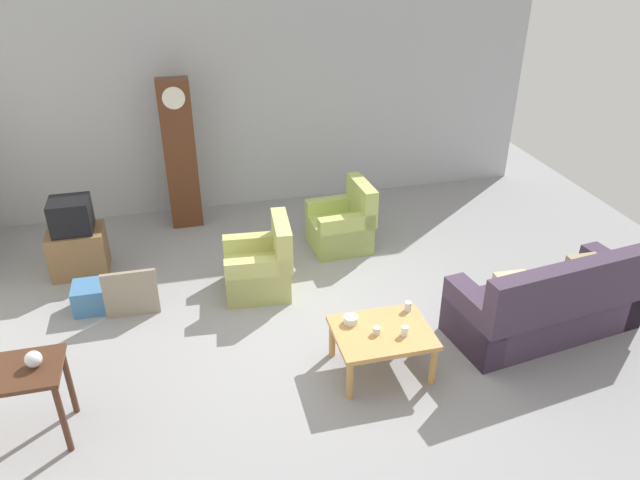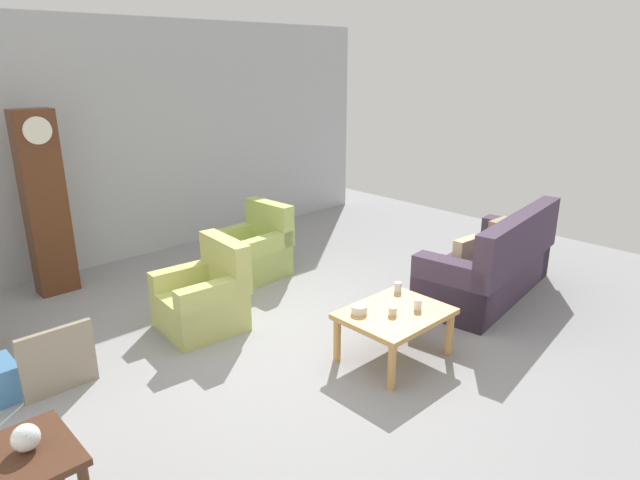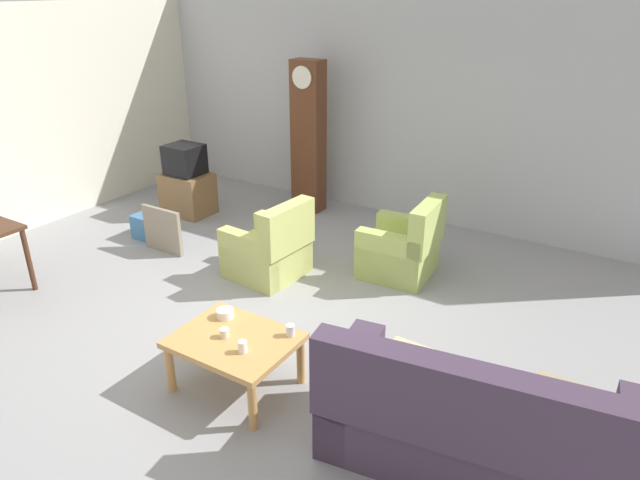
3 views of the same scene
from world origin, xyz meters
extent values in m
plane|color=gray|center=(0.00, 0.00, 0.00)|extent=(10.40, 10.40, 0.00)
cube|color=#ADAFB5|center=(0.00, 3.60, 1.60)|extent=(8.40, 0.16, 3.20)
cube|color=#423347|center=(2.36, -0.57, 0.22)|extent=(2.20, 1.12, 0.44)
cube|color=#423347|center=(2.41, -0.93, 0.74)|extent=(2.11, 0.49, 0.60)
cube|color=#423347|center=(3.28, -0.44, 0.34)|extent=(0.35, 0.87, 0.68)
cube|color=#423347|center=(1.44, -0.70, 0.34)|extent=(0.35, 0.87, 0.68)
cube|color=#9E8966|center=(2.83, -0.45, 0.62)|extent=(0.36, 0.13, 0.36)
cube|color=#C6B284|center=(1.87, -0.59, 0.62)|extent=(0.37, 0.14, 0.36)
cube|color=#B7BC66|center=(-0.59, 0.97, 0.20)|extent=(0.82, 0.82, 0.40)
cube|color=#B7BC66|center=(-0.27, 0.94, 0.66)|extent=(0.24, 0.77, 0.52)
cube|color=#B7BC66|center=(-0.56, 1.27, 0.30)|extent=(0.77, 0.22, 0.60)
cube|color=#B7BC66|center=(-0.61, 0.67, 0.30)|extent=(0.77, 0.22, 0.60)
cube|color=#ABBC60|center=(0.68, 1.79, 0.20)|extent=(0.80, 0.80, 0.40)
cube|color=#ABBC60|center=(1.00, 1.81, 0.66)|extent=(0.22, 0.77, 0.52)
cube|color=#ABBC60|center=(0.66, 2.09, 0.30)|extent=(0.77, 0.20, 0.60)
cube|color=#ABBC60|center=(0.70, 1.49, 0.30)|extent=(0.77, 0.20, 0.60)
cube|color=tan|center=(0.41, -0.78, 0.45)|extent=(0.96, 0.76, 0.05)
cylinder|color=tan|center=(-0.02, -1.11, 0.21)|extent=(0.07, 0.07, 0.42)
cylinder|color=tan|center=(0.83, -1.11, 0.21)|extent=(0.07, 0.07, 0.42)
cylinder|color=tan|center=(-0.02, -0.46, 0.21)|extent=(0.07, 0.07, 0.42)
cylinder|color=tan|center=(0.83, -0.46, 0.21)|extent=(0.07, 0.07, 0.42)
cylinder|color=#472819|center=(-2.54, -0.67, 0.36)|extent=(0.06, 0.06, 0.72)
cube|color=#562D19|center=(-1.32, 3.01, 1.08)|extent=(0.44, 0.28, 2.15)
cylinder|color=silver|center=(-1.32, 2.85, 1.93)|extent=(0.30, 0.02, 0.30)
cube|color=gray|center=(-2.05, 0.79, 0.29)|extent=(0.60, 0.05, 0.58)
sphere|color=silver|center=(-2.71, -0.89, 0.83)|extent=(0.14, 0.14, 0.14)
cylinder|color=white|center=(0.59, -0.90, 0.52)|extent=(0.07, 0.07, 0.10)
cylinder|color=silver|center=(0.78, -0.52, 0.52)|extent=(0.07, 0.07, 0.10)
cylinder|color=beige|center=(0.33, -0.81, 0.51)|extent=(0.08, 0.08, 0.08)
cylinder|color=white|center=(0.14, -0.58, 0.51)|extent=(0.15, 0.15, 0.07)
camera|label=1|loc=(-1.34, -5.26, 4.10)|focal=33.79mm
camera|label=2|loc=(-3.23, -3.63, 2.67)|focal=30.82mm
camera|label=3|loc=(3.02, -3.69, 3.07)|focal=31.93mm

